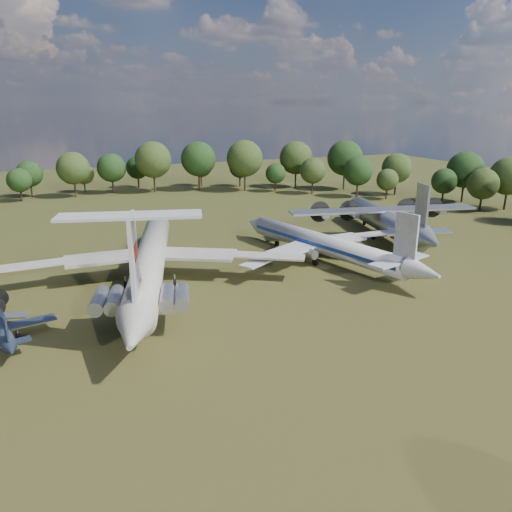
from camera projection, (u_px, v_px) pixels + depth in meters
name	position (u px, v px, depth m)	size (l,w,h in m)	color
ground	(194.00, 287.00, 72.21)	(300.00, 300.00, 0.00)	#223812
il62_airliner	(151.00, 265.00, 72.50)	(45.67, 59.37, 5.82)	beige
tu104_jet	(323.00, 248.00, 83.24)	(34.75, 46.33, 4.63)	#BEBEBE
an12_transport	(385.00, 224.00, 97.78)	(37.52, 41.93, 5.52)	#A3A6AB
small_prop_west	(2.00, 331.00, 55.42)	(11.55, 15.75, 2.31)	black
person_on_il62	(139.00, 277.00, 55.92)	(0.70, 0.46, 1.91)	#896446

